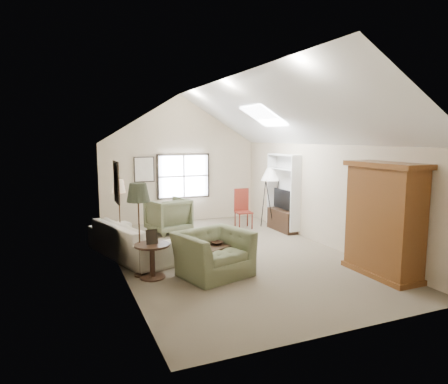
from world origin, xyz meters
name	(u,v)px	position (x,y,z in m)	size (l,w,h in m)	color
room_shell	(231,113)	(0.00, 0.00, 3.21)	(5.01, 8.01, 4.00)	#6A5E4B
window	(184,176)	(0.10, 3.96, 1.45)	(1.72, 0.08, 1.42)	black
skylight	(264,116)	(1.30, 0.90, 3.22)	(0.80, 1.20, 0.52)	white
wall_art	(131,175)	(-1.88, 1.94, 1.73)	(1.97, 3.71, 0.88)	black
armoire	(384,220)	(2.18, -2.40, 1.10)	(0.60, 1.50, 2.20)	brown
tv_alcove	(283,191)	(2.34, 1.60, 1.15)	(0.32, 1.30, 2.10)	white
media_console	(282,220)	(2.32, 1.60, 0.30)	(0.34, 1.18, 0.60)	#382316
tv_panel	(282,199)	(2.32, 1.60, 0.92)	(0.05, 0.90, 0.55)	black
sofa	(132,239)	(-2.11, 0.75, 0.39)	(2.66, 1.04, 0.78)	beige
armchair_near	(213,253)	(-0.87, -1.13, 0.43)	(1.33, 1.16, 0.86)	#676F4E
armchair_far	(168,215)	(-0.77, 2.67, 0.48)	(1.03, 1.06, 0.97)	#646E4D
coffee_table	(217,257)	(-0.68, -0.86, 0.26)	(1.02, 0.57, 0.52)	#351E15
bowl	(217,243)	(-0.68, -0.86, 0.55)	(0.25, 0.25, 0.06)	#382317
side_table	(152,261)	(-2.01, -0.85, 0.33)	(0.67, 0.67, 0.67)	#3C2718
side_chair	(244,209)	(1.42, 2.30, 0.58)	(0.45, 0.45, 1.16)	maroon
tripod_lamp	(270,197)	(2.20, 2.12, 0.90)	(0.52, 0.52, 1.80)	white
dark_lamp	(139,229)	(-2.20, -0.65, 0.93)	(0.44, 0.44, 1.86)	#282D20
tan_lamp	(120,211)	(-2.20, 1.95, 0.83)	(0.33, 0.33, 1.67)	tan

